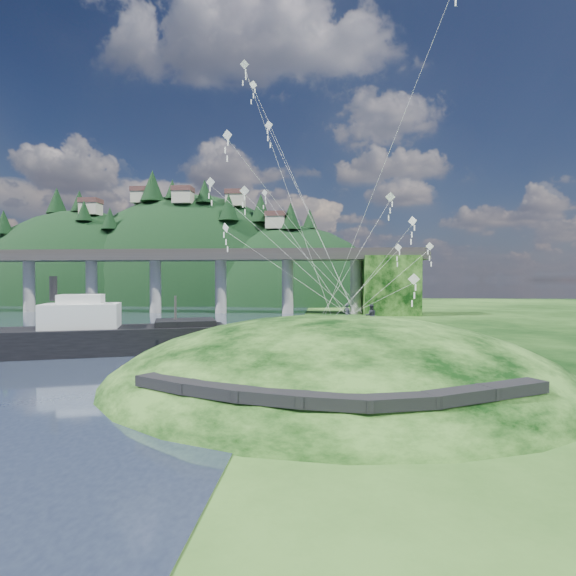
{
  "coord_description": "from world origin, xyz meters",
  "views": [
    {
      "loc": [
        6.92,
        -32.08,
        7.67
      ],
      "look_at": [
        4.0,
        6.0,
        7.0
      ],
      "focal_mm": 28.0,
      "sensor_mm": 36.0,
      "label": 1
    }
  ],
  "objects": [
    {
      "name": "footpath",
      "position": [
        7.46,
        -9.74,
        2.08
      ],
      "size": [
        22.29,
        5.84,
        0.83
      ],
      "color": "black",
      "rests_on": "ground"
    },
    {
      "name": "ground",
      "position": [
        0.0,
        0.0,
        0.0
      ],
      "size": [
        320.0,
        320.0,
        0.0
      ],
      "primitive_type": "plane",
      "color": "black",
      "rests_on": "ground"
    },
    {
      "name": "work_barge",
      "position": [
        -15.37,
        13.38,
        2.02
      ],
      "size": [
        23.86,
        13.46,
        8.08
      ],
      "color": "black",
      "rests_on": "ground"
    },
    {
      "name": "far_ridge",
      "position": [
        -43.58,
        122.17,
        -7.44
      ],
      "size": [
        153.0,
        70.0,
        94.5
      ],
      "color": "black",
      "rests_on": "ground"
    },
    {
      "name": "wooden_dock",
      "position": [
        -2.25,
        4.49,
        0.46
      ],
      "size": [
        14.68,
        6.0,
        1.04
      ],
      "color": "#372A16",
      "rests_on": "ground"
    },
    {
      "name": "kite_flyers",
      "position": [
        10.15,
        3.37,
        5.81
      ],
      "size": [
        2.63,
        1.71,
        1.8
      ],
      "color": "#252732",
      "rests_on": "ground"
    },
    {
      "name": "bridge",
      "position": [
        -26.46,
        70.07,
        9.7
      ],
      "size": [
        160.0,
        11.0,
        15.0
      ],
      "color": "#2D2B2B",
      "rests_on": "ground"
    },
    {
      "name": "grass_hill",
      "position": [
        8.0,
        2.0,
        -1.5
      ],
      "size": [
        36.0,
        32.0,
        13.0
      ],
      "color": "black",
      "rests_on": "ground"
    },
    {
      "name": "kite_swarm",
      "position": [
        5.44,
        5.56,
        15.79
      ],
      "size": [
        19.58,
        16.12,
        20.58
      ],
      "color": "silver",
      "rests_on": "ground"
    }
  ]
}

